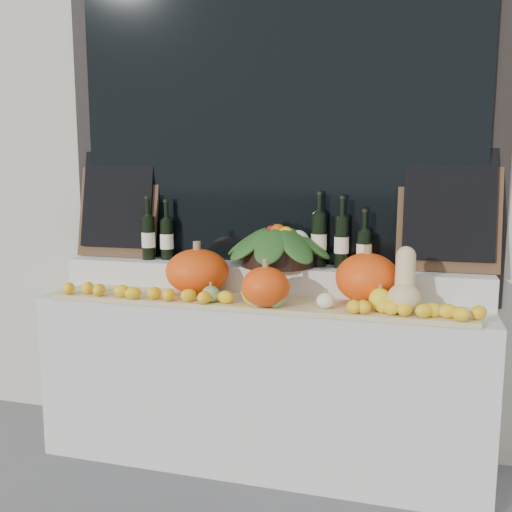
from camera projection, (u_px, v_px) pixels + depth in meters
storefront_facade at (292, 52)px, 3.43m from camera, size 7.00×0.94×4.50m
display_sill at (260, 380)px, 3.02m from camera, size 2.30×0.55×0.88m
rear_tier at (267, 279)px, 3.09m from camera, size 2.30×0.25×0.16m
straw_bedding at (253, 303)px, 2.84m from camera, size 2.10×0.32×0.02m
pumpkin_left at (197, 271)px, 2.97m from camera, size 0.38×0.38×0.23m
pumpkin_right at (367, 278)px, 2.77m from camera, size 0.36×0.36×0.24m
pumpkin_center at (265, 287)px, 2.69m from camera, size 0.24×0.24×0.19m
butternut_squash at (405, 286)px, 2.59m from camera, size 0.15×0.21×0.29m
decorative_gourds at (283, 296)px, 2.69m from camera, size 0.90×0.17×0.15m
lemon_heap at (247, 299)px, 2.72m from camera, size 2.20×0.16×0.06m
produce_bowl at (278, 245)px, 3.03m from camera, size 0.60×0.60×0.23m
wine_bottle_far_left at (148, 237)px, 3.23m from camera, size 0.08×0.08×0.36m
wine_bottle_near_left at (167, 239)px, 3.24m from camera, size 0.08×0.08×0.34m
wine_bottle_tall at (319, 239)px, 3.01m from camera, size 0.08×0.08×0.39m
wine_bottle_near_right at (342, 242)px, 2.96m from camera, size 0.08×0.08×0.37m
wine_bottle_far_right at (364, 249)px, 2.94m from camera, size 0.08×0.08×0.31m
chalkboard_left at (118, 202)px, 3.33m from camera, size 0.50×0.15×0.61m
chalkboard_right at (449, 208)px, 2.84m from camera, size 0.50×0.15×0.61m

